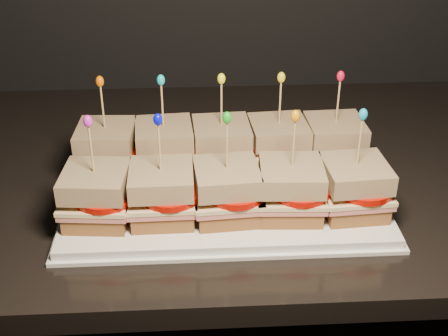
{
  "coord_description": "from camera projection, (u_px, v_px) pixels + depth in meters",
  "views": [
    {
      "loc": [
        -0.19,
        0.76,
        1.4
      ],
      "look_at": [
        -0.14,
        1.56,
        0.94
      ],
      "focal_mm": 50.0,
      "sensor_mm": 36.0,
      "label": 1
    }
  ],
  "objects": [
    {
      "name": "sandwich_6_frill",
      "position": [
        158.0,
        119.0,
        0.8
      ],
      "size": [
        0.01,
        0.01,
        0.02
      ],
      "primitive_type": "ellipsoid",
      "color": "#060AD9",
      "rests_on": "sandwich_6_pick"
    },
    {
      "name": "sandwich_6_tomato",
      "position": [
        171.0,
        193.0,
        0.85
      ],
      "size": [
        0.08,
        0.08,
        0.01
      ],
      "primitive_type": "cylinder",
      "color": "#B70E03",
      "rests_on": "sandwich_6_cheese"
    },
    {
      "name": "sandwich_5_pick",
      "position": [
        92.0,
        152.0,
        0.82
      ],
      "size": [
        0.0,
        0.0,
        0.09
      ],
      "primitive_type": "cylinder",
      "color": "tan",
      "rests_on": "sandwich_5_bread_top"
    },
    {
      "name": "sandwich_0_bread_top",
      "position": [
        106.0,
        136.0,
        0.96
      ],
      "size": [
        0.09,
        0.09,
        0.03
      ],
      "primitive_type": "cube",
      "rotation": [
        0.0,
        0.0,
        -0.06
      ],
      "color": "#4D2B0E",
      "rests_on": "sandwich_0_tomato"
    },
    {
      "name": "sandwich_0_bread_bot",
      "position": [
        109.0,
        164.0,
        0.98
      ],
      "size": [
        0.09,
        0.09,
        0.02
      ],
      "primitive_type": "cube",
      "rotation": [
        0.0,
        0.0,
        -0.06
      ],
      "color": "brown",
      "rests_on": "platter"
    },
    {
      "name": "sandwich_8_cheese",
      "position": [
        291.0,
        192.0,
        0.87
      ],
      "size": [
        0.1,
        0.1,
        0.01
      ],
      "primitive_type": "cube",
      "rotation": [
        0.0,
        0.0,
        -0.05
      ],
      "color": "beige",
      "rests_on": "sandwich_8_ham"
    },
    {
      "name": "sandwich_7_bread_top",
      "position": [
        227.0,
        177.0,
        0.85
      ],
      "size": [
        0.09,
        0.09,
        0.03
      ],
      "primitive_type": "cube",
      "rotation": [
        0.0,
        0.0,
        0.07
      ],
      "color": "#4D2B0E",
      "rests_on": "sandwich_7_tomato"
    },
    {
      "name": "sandwich_8_bread_bot",
      "position": [
        290.0,
        205.0,
        0.88
      ],
      "size": [
        0.09,
        0.09,
        0.02
      ],
      "primitive_type": "cube",
      "rotation": [
        0.0,
        0.0,
        -0.05
      ],
      "color": "brown",
      "rests_on": "platter"
    },
    {
      "name": "sandwich_8_tomato",
      "position": [
        300.0,
        189.0,
        0.86
      ],
      "size": [
        0.08,
        0.08,
        0.01
      ],
      "primitive_type": "cylinder",
      "color": "#B70E03",
      "rests_on": "sandwich_8_cheese"
    },
    {
      "name": "sandwich_9_tomato",
      "position": [
        364.0,
        187.0,
        0.86
      ],
      "size": [
        0.08,
        0.08,
        0.01
      ],
      "primitive_type": "cylinder",
      "color": "#B70E03",
      "rests_on": "sandwich_9_cheese"
    },
    {
      "name": "sandwich_4_bread_top",
      "position": [
        335.0,
        130.0,
        0.97
      ],
      "size": [
        0.09,
        0.09,
        0.03
      ],
      "primitive_type": "cube",
      "rotation": [
        0.0,
        0.0,
        0.04
      ],
      "color": "#4D2B0E",
      "rests_on": "sandwich_4_tomato"
    },
    {
      "name": "sandwich_2_cheese",
      "position": [
        222.0,
        148.0,
        0.98
      ],
      "size": [
        0.1,
        0.1,
        0.01
      ],
      "primitive_type": "cube",
      "rotation": [
        0.0,
        0.0,
        0.05
      ],
      "color": "beige",
      "rests_on": "sandwich_2_ham"
    },
    {
      "name": "sandwich_0_pick",
      "position": [
        103.0,
        109.0,
        0.93
      ],
      "size": [
        0.0,
        0.0,
        0.09
      ],
      "primitive_type": "cylinder",
      "color": "tan",
      "rests_on": "sandwich_0_bread_top"
    },
    {
      "name": "sandwich_9_bread_top",
      "position": [
        356.0,
        173.0,
        0.86
      ],
      "size": [
        0.09,
        0.09,
        0.03
      ],
      "primitive_type": "cube",
      "rotation": [
        0.0,
        0.0,
        0.07
      ],
      "color": "#4D2B0E",
      "rests_on": "sandwich_9_tomato"
    },
    {
      "name": "sandwich_3_tomato",
      "position": [
        286.0,
        144.0,
        0.98
      ],
      "size": [
        0.08,
        0.08,
        0.01
      ],
      "primitive_type": "cylinder",
      "color": "#B70E03",
      "rests_on": "sandwich_3_cheese"
    },
    {
      "name": "sandwich_1_bread_bot",
      "position": [
        165.0,
        162.0,
        0.99
      ],
      "size": [
        0.09,
        0.09,
        0.02
      ],
      "primitive_type": "cube",
      "rotation": [
        0.0,
        0.0,
        0.07
      ],
      "color": "brown",
      "rests_on": "platter"
    },
    {
      "name": "sandwich_1_bread_top",
      "position": [
        164.0,
        134.0,
        0.96
      ],
      "size": [
        0.09,
        0.09,
        0.03
      ],
      "primitive_type": "cube",
      "rotation": [
        0.0,
        0.0,
        0.07
      ],
      "color": "#4D2B0E",
      "rests_on": "sandwich_1_tomato"
    },
    {
      "name": "sandwich_1_frill",
      "position": [
        161.0,
        80.0,
        0.92
      ],
      "size": [
        0.01,
        0.01,
        0.02
      ],
      "primitive_type": "ellipsoid",
      "color": "#0BB9B9",
      "rests_on": "sandwich_1_pick"
    },
    {
      "name": "sandwich_4_cheese",
      "position": [
        334.0,
        145.0,
        0.99
      ],
      "size": [
        0.1,
        0.1,
        0.01
      ],
      "primitive_type": "cube",
      "rotation": [
        0.0,
        0.0,
        0.04
      ],
      "color": "beige",
      "rests_on": "sandwich_4_ham"
    },
    {
      "name": "sandwich_6_bread_bot",
      "position": [
        163.0,
        209.0,
        0.87
      ],
      "size": [
        0.09,
        0.09,
        0.02
      ],
      "primitive_type": "cube",
      "rotation": [
        0.0,
        0.0,
        0.01
      ],
      "color": "brown",
      "rests_on": "platter"
    },
    {
      "name": "sandwich_3_cheese",
      "position": [
        278.0,
        146.0,
        0.98
      ],
      "size": [
        0.1,
        0.1,
        0.01
      ],
      "primitive_type": "cube",
      "rotation": [
        0.0,
        0.0,
        0.07
      ],
      "color": "beige",
      "rests_on": "sandwich_3_ham"
    },
    {
      "name": "sandwich_2_tomato",
      "position": [
        229.0,
        145.0,
        0.97
      ],
      "size": [
        0.08,
        0.08,
        0.01
      ],
      "primitive_type": "cylinder",
      "color": "#B70E03",
      "rests_on": "sandwich_2_cheese"
    },
    {
      "name": "sandwich_8_ham",
      "position": [
        290.0,
        196.0,
        0.87
      ],
      "size": [
        0.1,
        0.09,
        0.01
      ],
      "primitive_type": "cube",
      "rotation": [
        0.0,
        0.0,
        -0.05
      ],
      "color": "#C25B54",
      "rests_on": "sandwich_8_bread_bot"
    },
    {
      "name": "platter",
      "position": [
        224.0,
        194.0,
        0.94
      ],
      "size": [
        0.47,
        0.29,
        0.02
      ],
      "primitive_type": "cube",
      "color": "white",
      "rests_on": "granite_slab"
    },
    {
      "name": "sandwich_2_bread_bot",
      "position": [
        222.0,
        161.0,
        0.99
      ],
      "size": [
        0.09,
        0.09,
        0.02
      ],
      "primitive_type": "cube",
      "rotation": [
        0.0,
        0.0,
        0.05
      ],
      "color": "brown",
      "rests_on": "platter"
    },
    {
      "name": "sandwich_0_frill",
      "position": [
        100.0,
        81.0,
        0.91
      ],
      "size": [
        0.01,
        0.01,
        0.02
      ],
      "primitive_type": "ellipsoid",
      "color": "#E85D01",
      "rests_on": "sandwich_0_pick"
    },
    {
      "name": "sandwich_6_pick",
      "position": [
        160.0,
        150.0,
        0.82
      ],
      "size": [
        0.0,
        0.0,
        0.09
      ],
      "primitive_type": "cylinder",
      "color": "tan",
      "rests_on": "sandwich_6_bread_top"
    },
    {
      "name": "sandwich_1_pick",
      "position": [
        162.0,
        108.0,
        0.94
      ],
      "size": [
        0.0,
        0.0,
        0.09
      ],
      "primitive_type": "cylinder",
      "color": "tan",
      "rests_on": "sandwich_1_bread_top"
    },
    {
      "name": "sandwich_7_frill",
      "position": [
        227.0,
        118.0,
        0.81
      ],
      "size": [
        0.01,
        0.01,
        0.02
      ],
      "primitive_type": "ellipsoid",
      "color": "#16A71D",
      "rests_on": "sandwich_7_pick"
    },
    {
      "name": "granite_slab",
      "position": [
        85.0,
        177.0,
        1.04
      ],
      "size": [
        2.4,
        0.69,
        0.03
      ],
      "primitive_type": "cube",
      "color": "black",
      "rests_on": "cabinet"
    },
    {
      "name": "sandwich_1_ham",
      "position": [
        165.0,
        153.0,
        0.98
      ],
      "size": [
        0.1,
        0.1,
        0.01
      ],
      "primitive_type": "cube",
      "rotation": [
        0.0,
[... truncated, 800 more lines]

